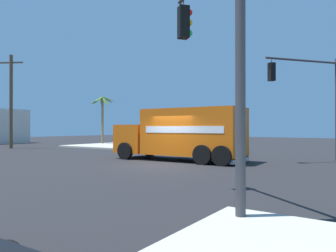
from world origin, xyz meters
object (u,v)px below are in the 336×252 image
delivery_truck (182,134)px  traffic_light_secondary (215,37)px  traffic_light_primary (314,92)px  utility_pole (11,100)px  vending_machine_red (137,135)px  palm_tree_far (102,110)px

delivery_truck → traffic_light_secondary: traffic_light_secondary is taller
traffic_light_primary → traffic_light_secondary: bearing=179.7°
delivery_truck → traffic_light_secondary: (-8.68, -6.28, 2.44)m
traffic_light_secondary → utility_pole: 26.25m
delivery_truck → traffic_light_primary: (3.57, -6.34, 2.31)m
vending_machine_red → utility_pole: utility_pole is taller
delivery_truck → utility_pole: utility_pole is taller
vending_machine_red → utility_pole: 12.22m
traffic_light_primary → traffic_light_secondary: traffic_light_secondary is taller
traffic_light_primary → utility_pole: utility_pole is taller
delivery_truck → vending_machine_red: size_ratio=4.17×
delivery_truck → palm_tree_far: 18.94m
delivery_truck → traffic_light_primary: 7.64m
palm_tree_far → utility_pole: 9.45m
traffic_light_primary → vending_machine_red: (6.30, 17.86, -2.76)m
delivery_truck → vending_machine_red: (9.87, 11.52, -0.45)m
vending_machine_red → utility_pole: bearing=144.3°
delivery_truck → palm_tree_far: palm_tree_far is taller
traffic_light_secondary → vending_machine_red: traffic_light_secondary is taller
delivery_truck → vending_machine_red: 15.18m
traffic_light_secondary → delivery_truck: bearing=35.9°
utility_pole → traffic_light_primary: bearing=-82.5°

